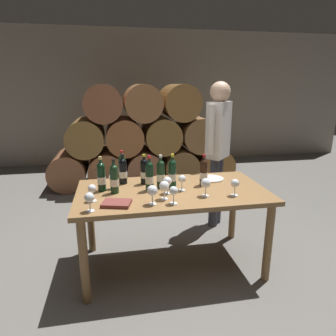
{
  "coord_description": "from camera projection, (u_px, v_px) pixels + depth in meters",
  "views": [
    {
      "loc": [
        -0.5,
        -2.48,
        1.67
      ],
      "look_at": [
        0.0,
        0.2,
        0.91
      ],
      "focal_mm": 31.75,
      "sensor_mm": 36.0,
      "label": 1
    }
  ],
  "objects": [
    {
      "name": "ground_plane",
      "position": [
        172.0,
        263.0,
        2.89
      ],
      "size": [
        14.0,
        14.0,
        0.0
      ],
      "primitive_type": "plane",
      "color": "#66635E"
    },
    {
      "name": "cellar_back_wall",
      "position": [
        134.0,
        98.0,
        6.49
      ],
      "size": [
        10.0,
        0.24,
        2.8
      ],
      "primitive_type": "cube",
      "color": "gray",
      "rests_on": "ground_plane"
    },
    {
      "name": "barrel_stack",
      "position": [
        143.0,
        140.0,
        5.15
      ],
      "size": [
        3.12,
        0.9,
        1.69
      ],
      "color": "brown",
      "rests_on": "ground_plane"
    },
    {
      "name": "dining_table",
      "position": [
        172.0,
        199.0,
        2.71
      ],
      "size": [
        1.7,
        0.9,
        0.76
      ],
      "color": "olive",
      "rests_on": "ground_plane"
    },
    {
      "name": "wine_bottle_0",
      "position": [
        122.0,
        168.0,
        2.91
      ],
      "size": [
        0.07,
        0.07,
        0.3
      ],
      "color": "#19381E",
      "rests_on": "dining_table"
    },
    {
      "name": "wine_bottle_1",
      "position": [
        114.0,
        179.0,
        2.57
      ],
      "size": [
        0.07,
        0.07,
        0.31
      ],
      "color": "#19381E",
      "rests_on": "dining_table"
    },
    {
      "name": "wine_bottle_2",
      "position": [
        204.0,
        172.0,
        2.78
      ],
      "size": [
        0.07,
        0.07,
        0.3
      ],
      "color": "black",
      "rests_on": "dining_table"
    },
    {
      "name": "wine_bottle_3",
      "position": [
        172.0,
        173.0,
        2.71
      ],
      "size": [
        0.07,
        0.07,
        0.32
      ],
      "color": "black",
      "rests_on": "dining_table"
    },
    {
      "name": "wine_bottle_4",
      "position": [
        101.0,
        176.0,
        2.62
      ],
      "size": [
        0.07,
        0.07,
        0.31
      ],
      "color": "black",
      "rests_on": "dining_table"
    },
    {
      "name": "wine_bottle_5",
      "position": [
        149.0,
        176.0,
        2.63
      ],
      "size": [
        0.07,
        0.07,
        0.32
      ],
      "color": "black",
      "rests_on": "dining_table"
    },
    {
      "name": "wine_bottle_6",
      "position": [
        123.0,
        171.0,
        2.82
      ],
      "size": [
        0.07,
        0.07,
        0.29
      ],
      "color": "black",
      "rests_on": "dining_table"
    },
    {
      "name": "wine_bottle_7",
      "position": [
        144.0,
        171.0,
        2.82
      ],
      "size": [
        0.07,
        0.07,
        0.29
      ],
      "color": "black",
      "rests_on": "dining_table"
    },
    {
      "name": "wine_bottle_8",
      "position": [
        161.0,
        174.0,
        2.71
      ],
      "size": [
        0.07,
        0.07,
        0.31
      ],
      "color": "#19381E",
      "rests_on": "dining_table"
    },
    {
      "name": "wine_glass_0",
      "position": [
        92.0,
        189.0,
        2.4
      ],
      "size": [
        0.07,
        0.07,
        0.14
      ],
      "color": "white",
      "rests_on": "dining_table"
    },
    {
      "name": "wine_glass_1",
      "position": [
        235.0,
        184.0,
        2.52
      ],
      "size": [
        0.07,
        0.07,
        0.15
      ],
      "color": "white",
      "rests_on": "dining_table"
    },
    {
      "name": "wine_glass_2",
      "position": [
        206.0,
        184.0,
        2.51
      ],
      "size": [
        0.08,
        0.08,
        0.16
      ],
      "color": "white",
      "rests_on": "dining_table"
    },
    {
      "name": "wine_glass_3",
      "position": [
        112.0,
        178.0,
        2.69
      ],
      "size": [
        0.07,
        0.07,
        0.14
      ],
      "color": "white",
      "rests_on": "dining_table"
    },
    {
      "name": "wine_glass_4",
      "position": [
        152.0,
        191.0,
        2.33
      ],
      "size": [
        0.09,
        0.09,
        0.16
      ],
      "color": "white",
      "rests_on": "dining_table"
    },
    {
      "name": "wine_glass_5",
      "position": [
        89.0,
        198.0,
        2.2
      ],
      "size": [
        0.07,
        0.07,
        0.15
      ],
      "color": "white",
      "rests_on": "dining_table"
    },
    {
      "name": "wine_glass_6",
      "position": [
        182.0,
        180.0,
        2.64
      ],
      "size": [
        0.07,
        0.07,
        0.14
      ],
      "color": "white",
      "rests_on": "dining_table"
    },
    {
      "name": "wine_glass_7",
      "position": [
        167.0,
        182.0,
        2.57
      ],
      "size": [
        0.08,
        0.08,
        0.15
      ],
      "color": "white",
      "rests_on": "dining_table"
    },
    {
      "name": "wine_glass_8",
      "position": [
        174.0,
        191.0,
        2.34
      ],
      "size": [
        0.07,
        0.07,
        0.15
      ],
      "color": "white",
      "rests_on": "dining_table"
    },
    {
      "name": "wine_glass_9",
      "position": [
        164.0,
        186.0,
        2.44
      ],
      "size": [
        0.08,
        0.08,
        0.16
      ],
      "color": "white",
      "rests_on": "dining_table"
    },
    {
      "name": "tasting_notebook",
      "position": [
        117.0,
        203.0,
        2.34
      ],
      "size": [
        0.25,
        0.21,
        0.03
      ],
      "primitive_type": "cube",
      "rotation": [
        0.0,
        0.0,
        -0.27
      ],
      "color": "brown",
      "rests_on": "dining_table"
    },
    {
      "name": "serving_plate",
      "position": [
        211.0,
        179.0,
        2.98
      ],
      "size": [
        0.24,
        0.24,
        0.01
      ],
      "primitive_type": "cylinder",
      "color": "white",
      "rests_on": "dining_table"
    },
    {
      "name": "sommelier_presenting",
      "position": [
        218.0,
        141.0,
        3.44
      ],
      "size": [
        0.36,
        0.38,
        1.72
      ],
      "color": "#383842",
      "rests_on": "ground_plane"
    }
  ]
}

